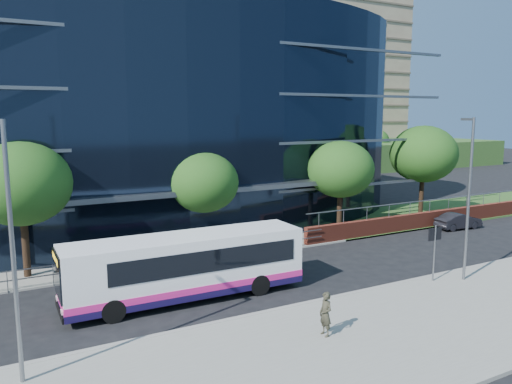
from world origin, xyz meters
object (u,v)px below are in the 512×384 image
street_sign (435,241)px  city_bus (189,265)px  tree_dist_f (376,141)px  tree_far_a (21,184)px  streetlight_east (469,194)px  pedestrian_b (326,314)px  tree_far_b (204,183)px  tree_far_d (423,154)px  tree_far_c (341,169)px  parked_car (458,221)px  tree_dist_e (298,142)px  streetlight_west (12,246)px

street_sign → city_bus: street_sign is taller
tree_dist_f → tree_far_a: bearing=-148.1°
streetlight_east → pedestrian_b: (-9.89, -1.88, -3.46)m
street_sign → tree_far_b: (-7.50, 11.09, 2.06)m
tree_far_a → tree_far_b: bearing=2.9°
street_sign → tree_far_d: (11.50, 11.59, 3.04)m
tree_far_b → tree_dist_f: size_ratio=1.00×
tree_far_a → pedestrian_b: size_ratio=4.18×
tree_far_c → street_sign: bearing=-103.3°
pedestrian_b → streetlight_east: bearing=101.0°
parked_car → tree_far_d: bearing=-2.0°
tree_far_b → streetlight_east: bearing=-52.4°
street_sign → tree_dist_f: 56.25m
parked_car → pedestrian_b: (-19.44, -10.03, 0.39)m
tree_far_b → parked_car: (18.56, -3.53, -3.62)m
tree_far_c → tree_dist_f: size_ratio=1.08×
tree_far_c → parked_car: bearing=-19.5°
tree_dist_e → pedestrian_b: 52.26m
tree_far_a → tree_far_d: tree_far_d is taller
tree_far_d → tree_dist_e: tree_far_d is taller
tree_far_c → tree_far_d: tree_far_d is taller
street_sign → streetlight_east: (1.50, -0.59, 2.29)m
tree_dist_e → city_bus: tree_dist_e is taller
street_sign → tree_far_b: tree_far_b is taller
tree_dist_e → parked_car: 35.28m
parked_car → streetlight_west: bearing=109.8°
streetlight_west → tree_far_d: bearing=22.1°
tree_dist_e → street_sign: bearing=-115.1°
pedestrian_b → city_bus: bearing=-155.0°
street_sign → tree_dist_f: bearing=50.8°
tree_far_c → city_bus: tree_far_c is taller
city_bus → pedestrian_b: size_ratio=6.53×
tree_dist_f → pedestrian_b: 63.70m
tree_far_b → tree_far_c: bearing=-2.9°
streetlight_east → tree_dist_e: bearing=66.9°
tree_far_a → tree_far_c: tree_far_a is taller
streetlight_west → tree_dist_f: bearing=39.3°
tree_far_b → tree_dist_f: 53.90m
tree_far_d → city_bus: bearing=-161.3°
street_sign → tree_dist_e: bearing=64.9°
street_sign → tree_far_a: tree_far_a is taller
street_sign → tree_far_b: bearing=124.1°
street_sign → tree_far_a: 20.63m
street_sign → streetlight_west: 18.65m
tree_far_a → parked_car: bearing=-6.0°
tree_far_c → tree_dist_f: tree_far_c is taller
street_sign → tree_far_c: 11.14m
tree_dist_e → tree_far_d: bearing=-104.9°
street_sign → parked_car: street_sign is taller
tree_dist_f → city_bus: bearing=-139.7°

